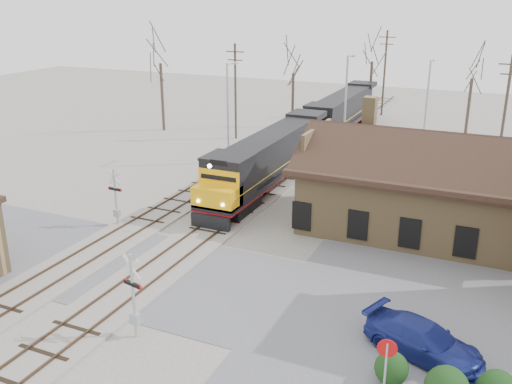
# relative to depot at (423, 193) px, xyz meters

# --- Properties ---
(ground) EXTENTS (140.00, 140.00, 0.00)m
(ground) POSITION_rel_depot_xyz_m (-11.99, -12.00, -2.41)
(ground) COLOR #A59F95
(ground) RESTS_ON ground
(road) EXTENTS (60.00, 9.00, 0.03)m
(road) POSITION_rel_depot_xyz_m (-11.99, -12.00, -2.39)
(road) COLOR #5B5B5F
(road) RESTS_ON ground
(track_main) EXTENTS (3.40, 90.00, 0.24)m
(track_main) POSITION_rel_depot_xyz_m (-11.99, 3.00, -2.34)
(track_main) COLOR #A59F95
(track_main) RESTS_ON ground
(track_siding) EXTENTS (3.40, 90.00, 0.24)m
(track_siding) POSITION_rel_depot_xyz_m (-16.49, 3.00, -2.34)
(track_siding) COLOR #A59F95
(track_siding) RESTS_ON ground
(depot) EXTENTS (15.20, 9.31, 7.90)m
(depot) POSITION_rel_depot_xyz_m (0.00, 0.00, 0.00)
(depot) COLOR olive
(depot) RESTS_ON ground
(locomotive_lead) EXTENTS (2.89, 19.34, 4.29)m
(locomotive_lead) POSITION_rel_depot_xyz_m (-11.99, 3.47, -0.15)
(locomotive_lead) COLOR black
(locomotive_lead) RESTS_ON ground
(locomotive_trailing) EXTENTS (2.89, 19.34, 4.06)m
(locomotive_trailing) POSITION_rel_depot_xyz_m (-11.99, 23.09, -0.15)
(locomotive_trailing) COLOR black
(locomotive_trailing) RESTS_ON ground
(crossbuck_near) EXTENTS (1.12, 0.35, 3.95)m
(crossbuck_near) POSITION_rel_depot_xyz_m (-9.27, -17.31, -0.54)
(crossbuck_near) COLOR #A5A8AD
(crossbuck_near) RESTS_ON ground
(crossbuck_far) EXTENTS (1.09, 0.29, 3.80)m
(crossbuck_far) POSITION_rel_depot_xyz_m (-17.83, -7.32, -0.61)
(crossbuck_far) COLOR #A5A8AD
(crossbuck_far) RESTS_ON ground
(do_not_enter_sign) EXTENTS (0.73, 0.17, 2.48)m
(do_not_enter_sign) POSITION_rel_depot_xyz_m (1.39, -16.84, -0.71)
(do_not_enter_sign) COLOR #A5A8AD
(do_not_enter_sign) RESTS_ON ground
(parked_car) EXTENTS (5.46, 3.76, 1.47)m
(parked_car) POSITION_rel_depot_xyz_m (2.30, -13.64, -1.67)
(parked_car) COLOR navy
(parked_car) RESTS_ON ground
(hedge_a) EXTENTS (1.30, 1.30, 1.30)m
(hedge_a) POSITION_rel_depot_xyz_m (1.46, -15.89, -1.76)
(hedge_a) COLOR black
(hedge_a) RESTS_ON ground
(streetlight_a) EXTENTS (0.25, 2.04, 8.65)m
(streetlight_a) POSITION_rel_depot_xyz_m (-17.79, 8.55, 2.45)
(streetlight_a) COLOR #A5A8AD
(streetlight_a) RESTS_ON ground
(streetlight_b) EXTENTS (0.25, 2.04, 9.49)m
(streetlight_b) POSITION_rel_depot_xyz_m (-8.07, 10.62, 2.88)
(streetlight_b) COLOR #A5A8AD
(streetlight_b) RESTS_ON ground
(streetlight_c) EXTENTS (0.25, 2.04, 8.29)m
(streetlight_c) POSITION_rel_depot_xyz_m (-3.08, 21.40, 2.27)
(streetlight_c) COLOR #A5A8AD
(streetlight_c) RESTS_ON ground
(utility_pole_a) EXTENTS (2.00, 0.24, 9.53)m
(utility_pole_a) POSITION_rel_depot_xyz_m (-21.21, 16.85, 2.58)
(utility_pole_a) COLOR #382D23
(utility_pole_a) RESTS_ON ground
(utility_pole_b) EXTENTS (2.00, 0.24, 10.09)m
(utility_pole_b) POSITION_rel_depot_xyz_m (-10.14, 34.95, 2.86)
(utility_pole_b) COLOR #382D23
(utility_pole_b) RESTS_ON ground
(utility_pole_c) EXTENTS (2.00, 0.24, 9.50)m
(utility_pole_c) POSITION_rel_depot_xyz_m (3.87, 16.82, 2.56)
(utility_pole_c) COLOR #382D23
(utility_pole_c) RESTS_ON ground
(tree_a) EXTENTS (4.80, 4.80, 11.76)m
(tree_a) POSITION_rel_depot_xyz_m (-30.10, 17.04, 5.97)
(tree_a) COLOR #382D23
(tree_a) RESTS_ON ground
(tree_b) EXTENTS (3.93, 3.93, 9.64)m
(tree_b) POSITION_rel_depot_xyz_m (-17.94, 24.58, 4.45)
(tree_b) COLOR #382D23
(tree_b) RESTS_ON ground
(tree_c) EXTENTS (4.38, 4.38, 10.73)m
(tree_c) POSITION_rel_depot_xyz_m (-11.40, 33.52, 5.23)
(tree_c) COLOR #382D23
(tree_c) RESTS_ON ground
(tree_d) EXTENTS (3.95, 3.95, 9.68)m
(tree_d) POSITION_rel_depot_xyz_m (0.27, 28.08, 4.48)
(tree_d) COLOR #382D23
(tree_d) RESTS_ON ground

